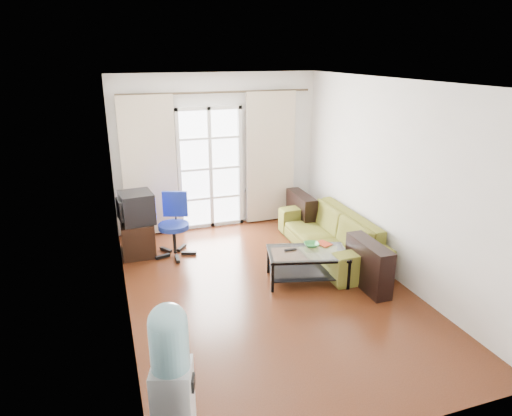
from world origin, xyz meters
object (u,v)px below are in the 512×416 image
Objects in this scene: tv_stand at (138,236)px; water_cooler at (172,386)px; sofa at (330,234)px; task_chair at (175,237)px; coffee_table at (307,262)px; crt_tv at (135,208)px.

water_cooler reaches higher than tv_stand.
sofa is 2.31× the size of task_chair.
coffee_table is 2.12× the size of crt_tv.
water_cooler is at bearing -42.33° from sofa.
sofa is 3.09× the size of tv_stand.
tv_stand is 1.29× the size of crt_tv.
task_chair is at bearing 137.27° from coffee_table.
coffee_table is 1.65× the size of tv_stand.
water_cooler is at bearing -132.34° from coffee_table.
water_cooler is (-2.91, -3.13, 0.41)m from sofa.
crt_tv is at bearing 142.07° from coffee_table.
crt_tv is at bearing 179.47° from task_chair.
sofa is at bearing 44.90° from coffee_table.
tv_stand is at bearing -109.03° from sofa.
task_chair is 3.95m from water_cooler.
task_chair is (-2.30, 0.75, -0.04)m from sofa.
tv_stand is 0.61m from task_chair.
crt_tv is 0.75m from task_chair.
coffee_table is at bearing -38.15° from tv_stand.
water_cooler reaches higher than crt_tv.
coffee_table is at bearing -23.56° from task_chair.
sofa is 1.88× the size of coffee_table.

